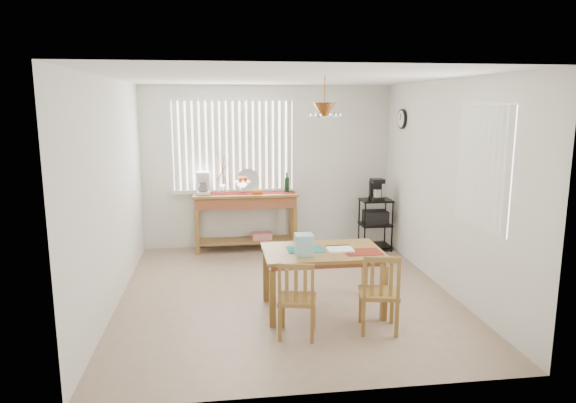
{
  "coord_description": "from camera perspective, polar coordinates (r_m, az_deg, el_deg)",
  "views": [
    {
      "loc": [
        -0.78,
        -5.97,
        2.31
      ],
      "look_at": [
        0.1,
        0.55,
        1.05
      ],
      "focal_mm": 32.0,
      "sensor_mm": 36.0,
      "label": 1
    }
  ],
  "objects": [
    {
      "name": "room_shell",
      "position": [
        6.07,
        -0.23,
        4.99
      ],
      "size": [
        4.2,
        4.7,
        2.7
      ],
      "color": "white",
      "rests_on": "ground"
    },
    {
      "name": "dining_table",
      "position": [
        5.77,
        3.85,
        -6.18
      ],
      "size": [
        1.32,
        0.85,
        0.71
      ],
      "color": "olive",
      "rests_on": "ground"
    },
    {
      "name": "table_items",
      "position": [
        5.59,
        2.81,
        -4.95
      ],
      "size": [
        1.01,
        0.47,
        0.23
      ],
      "color": "#167F76",
      "rests_on": "dining_table"
    },
    {
      "name": "chair_left",
      "position": [
        5.19,
        1.01,
        -10.82
      ],
      "size": [
        0.45,
        0.45,
        0.81
      ],
      "color": "olive",
      "rests_on": "ground"
    },
    {
      "name": "wire_cart",
      "position": [
        8.31,
        9.69,
        -1.97
      ],
      "size": [
        0.48,
        0.38,
        0.82
      ],
      "color": "black",
      "rests_on": "ground"
    },
    {
      "name": "sideboard_items",
      "position": [
        8.09,
        -6.74,
        1.88
      ],
      "size": [
        1.55,
        0.39,
        0.7
      ],
      "color": "maroon",
      "rests_on": "sideboard"
    },
    {
      "name": "sideboard",
      "position": [
        8.15,
        -4.65,
        -0.68
      ],
      "size": [
        1.63,
        0.46,
        0.92
      ],
      "color": "olive",
      "rests_on": "ground"
    },
    {
      "name": "chair_right",
      "position": [
        5.38,
        10.1,
        -10.02
      ],
      "size": [
        0.45,
        0.45,
        0.84
      ],
      "color": "olive",
      "rests_on": "ground"
    },
    {
      "name": "cart_items",
      "position": [
        8.23,
        9.78,
        1.3
      ],
      "size": [
        0.19,
        0.23,
        0.34
      ],
      "color": "black",
      "rests_on": "wire_cart"
    },
    {
      "name": "ground",
      "position": [
        6.45,
        -0.23,
        -10.19
      ],
      "size": [
        4.0,
        4.5,
        0.01
      ],
      "primitive_type": "cube",
      "color": "tan"
    }
  ]
}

